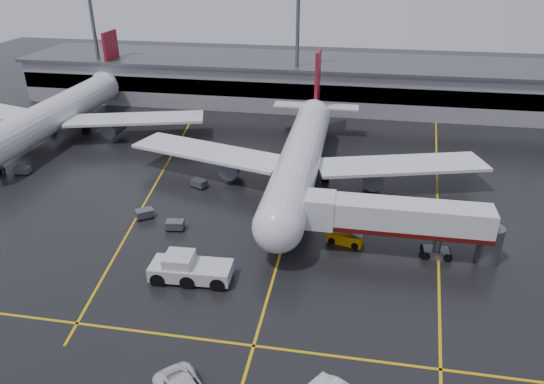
# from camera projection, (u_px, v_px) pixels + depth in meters

# --- Properties ---
(ground) EXTENTS (220.00, 220.00, 0.00)m
(ground) POSITION_uv_depth(u_px,v_px,m) (291.00, 216.00, 60.18)
(ground) COLOR black
(ground) RESTS_ON ground
(apron_line_centre) EXTENTS (0.25, 90.00, 0.02)m
(apron_line_centre) POSITION_uv_depth(u_px,v_px,m) (291.00, 216.00, 60.17)
(apron_line_centre) COLOR gold
(apron_line_centre) RESTS_ON ground
(apron_line_stop) EXTENTS (60.00, 0.25, 0.02)m
(apron_line_stop) POSITION_uv_depth(u_px,v_px,m) (254.00, 346.00, 40.76)
(apron_line_stop) COLOR gold
(apron_line_stop) RESTS_ON ground
(apron_line_left) EXTENTS (9.99, 69.35, 0.02)m
(apron_line_left) POSITION_uv_depth(u_px,v_px,m) (163.00, 171.00, 72.10)
(apron_line_left) COLOR gold
(apron_line_left) RESTS_ON ground
(apron_line_right) EXTENTS (7.57, 69.64, 0.02)m
(apron_line_right) POSITION_uv_depth(u_px,v_px,m) (437.00, 191.00, 66.20)
(apron_line_right) COLOR gold
(apron_line_right) RESTS_ON ground
(terminal) EXTENTS (122.00, 19.00, 8.60)m
(terminal) POSITION_uv_depth(u_px,v_px,m) (325.00, 82.00, 100.54)
(terminal) COLOR gray
(terminal) RESTS_ON ground
(light_mast_left) EXTENTS (3.00, 1.20, 25.45)m
(light_mast_left) POSITION_uv_depth(u_px,v_px,m) (94.00, 28.00, 97.78)
(light_mast_left) COLOR #595B60
(light_mast_left) RESTS_ON ground
(light_mast_mid) EXTENTS (3.00, 1.20, 25.45)m
(light_mast_mid) POSITION_uv_depth(u_px,v_px,m) (298.00, 34.00, 91.57)
(light_mast_mid) COLOR #595B60
(light_mast_mid) RESTS_ON ground
(main_airliner) EXTENTS (48.80, 45.60, 14.10)m
(main_airliner) POSITION_uv_depth(u_px,v_px,m) (302.00, 153.00, 66.86)
(main_airliner) COLOR silver
(main_airliner) RESTS_ON ground
(second_airliner) EXTENTS (48.80, 45.60, 14.10)m
(second_airliner) POSITION_uv_depth(u_px,v_px,m) (61.00, 110.00, 83.96)
(second_airliner) COLOR silver
(second_airliner) RESTS_ON ground
(jet_bridge) EXTENTS (19.90, 3.40, 6.05)m
(jet_bridge) POSITION_uv_depth(u_px,v_px,m) (399.00, 220.00, 51.29)
(jet_bridge) COLOR silver
(jet_bridge) RESTS_ON ground
(pushback_tractor) EXTENTS (7.94, 3.67, 2.79)m
(pushback_tractor) POSITION_uv_depth(u_px,v_px,m) (189.00, 269.00, 48.44)
(pushback_tractor) COLOR #BDBDBF
(pushback_tractor) RESTS_ON ground
(belt_loader) EXTENTS (4.13, 2.57, 2.44)m
(belt_loader) POSITION_uv_depth(u_px,v_px,m) (345.00, 238.00, 54.59)
(belt_loader) COLOR #D38100
(belt_loader) RESTS_ON ground
(baggage_cart_a) EXTENTS (2.14, 1.52, 1.12)m
(baggage_cart_a) POSITION_uv_depth(u_px,v_px,m) (175.00, 225.00, 57.05)
(baggage_cart_a) COLOR #595B60
(baggage_cart_a) RESTS_ON ground
(baggage_cart_b) EXTENTS (2.38, 2.24, 1.12)m
(baggage_cart_b) POSITION_uv_depth(u_px,v_px,m) (145.00, 213.00, 59.47)
(baggage_cart_b) COLOR #595B60
(baggage_cart_b) RESTS_ON ground
(baggage_cart_c) EXTENTS (2.37, 2.04, 1.12)m
(baggage_cart_c) POSITION_uv_depth(u_px,v_px,m) (199.00, 183.00, 66.96)
(baggage_cart_c) COLOR #595B60
(baggage_cart_c) RESTS_ON ground
(baggage_cart_e) EXTENTS (2.11, 1.48, 1.12)m
(baggage_cart_e) POSITION_uv_depth(u_px,v_px,m) (22.00, 170.00, 70.83)
(baggage_cart_e) COLOR #595B60
(baggage_cart_e) RESTS_ON ground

